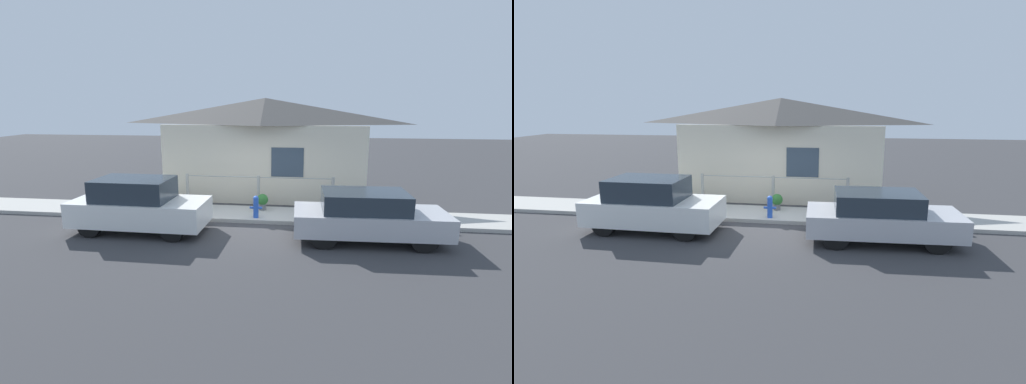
{
  "view_description": "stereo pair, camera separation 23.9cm",
  "coord_description": "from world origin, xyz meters",
  "views": [
    {
      "loc": [
        1.6,
        -11.21,
        3.53
      ],
      "look_at": [
        0.08,
        0.3,
        0.9
      ],
      "focal_mm": 28.0,
      "sensor_mm": 36.0,
      "label": 1
    },
    {
      "loc": [
        1.84,
        -11.18,
        3.53
      ],
      "look_at": [
        0.08,
        0.3,
        0.9
      ],
      "focal_mm": 28.0,
      "sensor_mm": 36.0,
      "label": 2
    }
  ],
  "objects": [
    {
      "name": "ground_plane",
      "position": [
        0.0,
        0.0,
        0.0
      ],
      "size": [
        60.0,
        60.0,
        0.0
      ],
      "primitive_type": "plane",
      "color": "#38383A"
    },
    {
      "name": "fence",
      "position": [
        0.0,
        1.47,
        0.7
      ],
      "size": [
        4.9,
        0.1,
        1.06
      ],
      "color": "#999993",
      "rests_on": "sidewalk"
    },
    {
      "name": "fire_hydrant",
      "position": [
        0.08,
        0.27,
        0.47
      ],
      "size": [
        0.37,
        0.17,
        0.68
      ],
      "color": "blue",
      "rests_on": "sidewalk"
    },
    {
      "name": "car_left",
      "position": [
        -3.01,
        -1.09,
        0.74
      ],
      "size": [
        3.71,
        1.66,
        1.49
      ],
      "rotation": [
        0.0,
        0.0,
        -0.02
      ],
      "color": "white",
      "rests_on": "ground_plane"
    },
    {
      "name": "potted_plant_by_fence",
      "position": [
        -3.05,
        1.19,
        0.42
      ],
      "size": [
        0.39,
        0.39,
        0.56
      ],
      "color": "#9E5638",
      "rests_on": "sidewalk"
    },
    {
      "name": "house",
      "position": [
        0.0,
        3.26,
        2.96
      ],
      "size": [
        7.53,
        2.23,
        3.67
      ],
      "color": "beige",
      "rests_on": "ground_plane"
    },
    {
      "name": "car_right",
      "position": [
        3.15,
        -1.09,
        0.67
      ],
      "size": [
        3.89,
        1.72,
        1.31
      ],
      "rotation": [
        0.0,
        0.0,
        0.03
      ],
      "color": "#B7B7BC",
      "rests_on": "ground_plane"
    },
    {
      "name": "potted_plant_near_hydrant",
      "position": [
        0.17,
        1.16,
        0.42
      ],
      "size": [
        0.37,
        0.37,
        0.53
      ],
      "color": "slate",
      "rests_on": "sidewalk"
    },
    {
      "name": "sidewalk",
      "position": [
        0.0,
        0.81,
        0.06
      ],
      "size": [
        24.0,
        1.62,
        0.12
      ],
      "color": "#B2AFA8",
      "rests_on": "ground_plane"
    }
  ]
}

